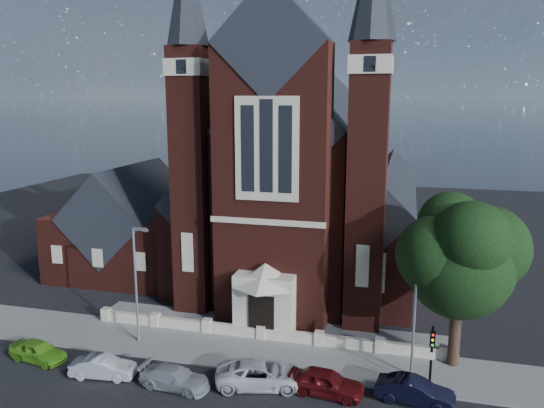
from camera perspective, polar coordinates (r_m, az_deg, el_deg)
The scene contains 16 objects.
ground at distance 45.30m, azimuth 1.82°, elevation -9.83°, with size 120.00×120.00×0.00m, color black.
pavement_strip at distance 36.02m, azimuth -2.02°, elevation -15.70°, with size 60.00×5.00×0.12m, color slate.
forecourt_paving at distance 39.48m, azimuth -0.33°, elevation -13.15°, with size 26.00×3.00×0.14m, color slate.
forecourt_wall at distance 37.74m, azimuth -1.13°, elevation -14.37°, with size 24.00×0.40×0.90m, color #B8AB93.
church at distance 50.67m, azimuth 3.86°, elevation 2.05°, with size 20.01×34.90×29.20m.
parish_hall at distance 52.39m, azimuth -14.74°, elevation -2.66°, with size 12.00×12.20×10.24m.
street_tree at distance 33.45m, azimuth 19.80°, elevation -5.70°, with size 6.40×6.60×10.70m.
street_lamp_left at distance 36.68m, azimuth -14.34°, elevation -7.74°, with size 1.16×0.22×8.09m.
street_lamp_right at distance 32.44m, azimuth 15.29°, elevation -10.37°, with size 1.16×0.22×8.09m.
traffic_signal at distance 31.84m, azimuth 16.81°, elevation -14.85°, with size 0.28×0.42×4.00m.
car_lime_van at distance 37.79m, azimuth -23.88°, elevation -14.25°, with size 1.57×3.90×1.33m, color #62AF23.
car_silver_a at distance 34.51m, azimuth -17.70°, elevation -16.37°, with size 1.35×3.87×1.27m, color #A5A8AD.
car_silver_b at distance 32.46m, azimuth -10.41°, elevation -17.91°, with size 1.72×4.24×1.23m, color #9DA0A4.
car_white_suv at distance 32.09m, azimuth -1.18°, elevation -17.85°, with size 2.41×5.24×1.46m, color silver.
car_dark_red at distance 31.47m, azimuth 5.81°, elevation -18.54°, with size 1.73×4.31×1.47m, color #540E11.
car_navy at distance 31.57m, azimuth 15.14°, elevation -18.88°, with size 1.47×4.21×1.39m, color black.
Camera 1 is at (9.24, -26.20, 16.42)m, focal length 35.00 mm.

